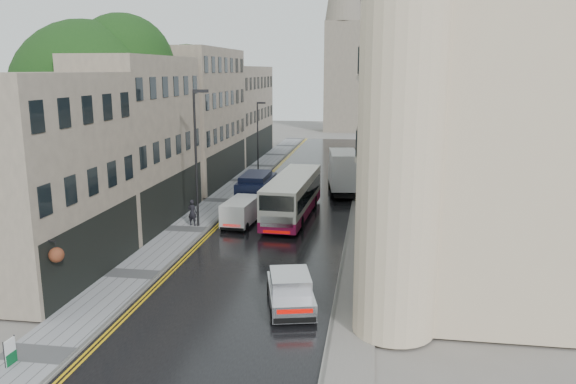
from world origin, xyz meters
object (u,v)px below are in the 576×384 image
(white_lorry, at_px, (332,176))
(silver_hatchback, at_px, (273,305))
(estate_sign, at_px, (10,352))
(navy_van, at_px, (238,195))
(pedestrian, at_px, (192,213))
(tree_far, at_px, (166,116))
(cream_bus, at_px, (267,206))
(tree_near, at_px, (89,121))
(lamp_post_near, at_px, (196,160))
(white_van, at_px, (223,217))
(lamp_post_far, at_px, (258,141))

(white_lorry, distance_m, silver_hatchback, 23.52)
(silver_hatchback, relative_size, estate_sign, 4.50)
(white_lorry, relative_size, navy_van, 1.29)
(pedestrian, bearing_deg, silver_hatchback, 131.32)
(tree_far, distance_m, cream_bus, 17.45)
(tree_near, height_order, tree_far, tree_near)
(navy_van, bearing_deg, tree_far, 133.46)
(cream_bus, xyz_separation_m, silver_hatchback, (2.92, -14.04, -0.68))
(tree_far, bearing_deg, lamp_post_near, -62.09)
(pedestrian, height_order, estate_sign, pedestrian)
(tree_near, height_order, white_van, tree_near)
(silver_hatchback, xyz_separation_m, estate_sign, (-8.48, -4.89, -0.22))
(navy_van, relative_size, lamp_post_far, 0.75)
(navy_van, height_order, estate_sign, navy_van)
(silver_hatchback, xyz_separation_m, pedestrian, (-7.87, 13.42, 0.19))
(cream_bus, distance_m, lamp_post_far, 16.57)
(tree_far, height_order, lamp_post_near, tree_far)
(tree_near, bearing_deg, cream_bus, 3.40)
(white_van, distance_m, estate_sign, 18.12)
(lamp_post_near, xyz_separation_m, estate_sign, (-1.00, -18.26, -3.97))
(navy_van, relative_size, estate_sign, 5.84)
(cream_bus, bearing_deg, tree_near, -174.19)
(tree_far, xyz_separation_m, pedestrian, (6.47, -12.92, -5.23))
(white_van, height_order, estate_sign, white_van)
(tree_far, xyz_separation_m, lamp_post_far, (7.47, 3.63, -2.52))
(cream_bus, height_order, estate_sign, cream_bus)
(cream_bus, relative_size, white_lorry, 1.54)
(silver_hatchback, bearing_deg, tree_far, 104.99)
(cream_bus, height_order, lamp_post_near, lamp_post_near)
(white_van, xyz_separation_m, lamp_post_far, (-1.20, 16.96, 2.80))
(white_lorry, xyz_separation_m, lamp_post_far, (-7.46, 6.48, 1.86))
(white_lorry, height_order, navy_van, white_lorry)
(tree_far, xyz_separation_m, lamp_post_near, (6.87, -12.97, -1.68))
(tree_near, relative_size, lamp_post_near, 1.57)
(cream_bus, relative_size, lamp_post_far, 1.49)
(tree_near, xyz_separation_m, cream_bus, (11.72, 0.70, -5.46))
(cream_bus, relative_size, estate_sign, 11.56)
(tree_far, relative_size, navy_van, 2.30)
(tree_far, relative_size, silver_hatchback, 2.98)
(white_lorry, bearing_deg, white_van, -128.04)
(tree_far, height_order, white_lorry, tree_far)
(pedestrian, distance_m, lamp_post_far, 16.81)
(white_van, distance_m, pedestrian, 2.23)
(white_van, distance_m, lamp_post_far, 17.23)
(white_van, bearing_deg, navy_van, 95.08)
(cream_bus, bearing_deg, navy_van, 132.58)
(white_lorry, xyz_separation_m, pedestrian, (-8.46, -10.08, -0.86))
(lamp_post_far, relative_size, estate_sign, 7.74)
(white_lorry, height_order, lamp_post_far, lamp_post_far)
(cream_bus, relative_size, lamp_post_near, 1.21)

